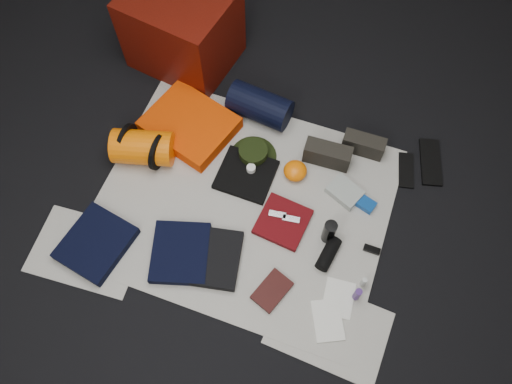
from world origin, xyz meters
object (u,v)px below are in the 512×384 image
(water_bottle, at_px, (329,232))
(compact_camera, at_px, (350,195))
(sleeping_pad, at_px, (190,125))
(stuff_sack, at_px, (143,147))
(navy_duffel, at_px, (260,106))
(paperback_book, at_px, (272,291))
(red_cabinet, at_px, (182,29))

(water_bottle, relative_size, compact_camera, 1.76)
(sleeping_pad, bearing_deg, compact_camera, -6.16)
(stuff_sack, bearing_deg, compact_camera, 7.33)
(navy_duffel, height_order, compact_camera, navy_duffel)
(paperback_book, bearing_deg, sleeping_pad, 155.66)
(navy_duffel, bearing_deg, red_cabinet, 162.02)
(navy_duffel, xyz_separation_m, paperback_book, (0.43, -1.02, -0.08))
(stuff_sack, height_order, water_bottle, stuff_sack)
(compact_camera, xyz_separation_m, paperback_book, (-0.24, -0.67, -0.01))
(sleeping_pad, height_order, stuff_sack, stuff_sack)
(stuff_sack, bearing_deg, navy_duffel, 43.56)
(compact_camera, bearing_deg, stuff_sack, 179.05)
(navy_duffel, relative_size, water_bottle, 2.14)
(stuff_sack, distance_m, compact_camera, 1.22)
(stuff_sack, height_order, compact_camera, stuff_sack)
(paperback_book, bearing_deg, water_bottle, 84.28)
(red_cabinet, height_order, water_bottle, red_cabinet)
(sleeping_pad, distance_m, water_bottle, 1.06)
(sleeping_pad, relative_size, navy_duffel, 1.33)
(navy_duffel, height_order, water_bottle, navy_duffel)
(stuff_sack, distance_m, paperback_book, 1.10)
(navy_duffel, bearing_deg, stuff_sack, -129.83)
(sleeping_pad, bearing_deg, water_bottle, -22.02)
(red_cabinet, relative_size, compact_camera, 6.11)
(navy_duffel, distance_m, water_bottle, 0.89)
(sleeping_pad, distance_m, stuff_sack, 0.32)
(navy_duffel, distance_m, paperback_book, 1.11)
(red_cabinet, height_order, paperback_book, red_cabinet)
(sleeping_pad, bearing_deg, navy_duffel, 33.59)
(stuff_sack, xyz_separation_m, water_bottle, (1.15, -0.13, -0.01))
(navy_duffel, bearing_deg, compact_camera, -21.03)
(stuff_sack, relative_size, water_bottle, 1.96)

